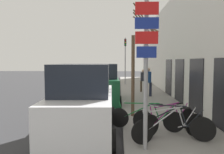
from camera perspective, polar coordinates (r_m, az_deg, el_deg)
The scene contains 14 objects.
ground_plane at distance 12.68m, azimuth -2.08°, elevation -6.79°, with size 80.00×80.00×0.00m, color #333335.
sidewalk_curb at distance 15.49m, azimuth 8.32°, elevation -4.54°, with size 3.20×32.00×0.15m.
building_facade at distance 15.55m, azimuth 14.94°, elevation 7.02°, with size 0.23×32.00×6.50m.
signpost at distance 5.50m, azimuth 8.89°, elevation 3.22°, with size 0.59×0.13×3.84m.
bicycle_0 at distance 6.59m, azimuth 15.00°, elevation -12.33°, with size 2.29×1.00×0.95m.
bicycle_1 at distance 6.89m, azimuth 15.19°, elevation -11.53°, with size 2.22×1.12×0.98m.
bicycle_2 at distance 7.27m, azimuth 14.80°, elevation -10.82°, with size 1.95×1.24×0.93m.
bicycle_3 at distance 7.38m, azimuth 8.73°, elevation -10.52°, with size 2.38×0.74×0.92m.
parked_car_0 at distance 7.08m, azimuth -7.56°, elevation -6.96°, with size 2.17×4.51×2.32m.
parked_car_1 at distance 12.28m, azimuth -2.52°, elevation -2.26°, with size 2.14×4.26×2.26m.
pedestrian_near at distance 16.21m, azimuth 8.11°, elevation -0.49°, with size 0.42×0.37×1.65m.
pedestrian_far at distance 14.20m, azimuth 9.42°, elevation -0.75°, with size 0.48×0.41×1.83m.
street_tree at distance 8.92m, azimuth 6.13°, elevation 3.24°, with size 1.13×1.36×4.60m.
traffic_light at distance 21.16m, azimuth 3.49°, elevation 5.85°, with size 0.20×0.30×4.50m.
Camera 1 is at (0.87, -1.22, 2.41)m, focal length 35.00 mm.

